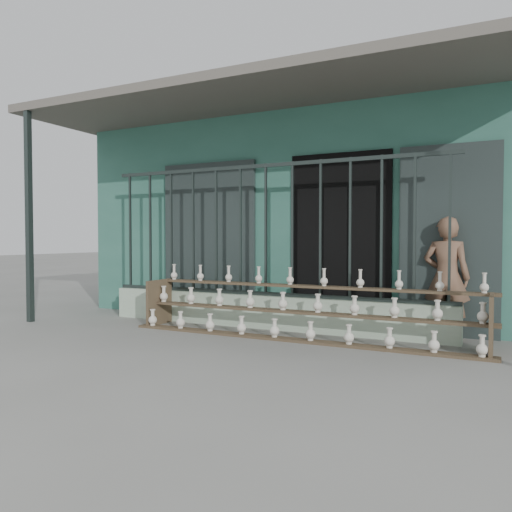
% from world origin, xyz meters
% --- Properties ---
extents(ground, '(60.00, 60.00, 0.00)m').
position_xyz_m(ground, '(0.00, 0.00, 0.00)').
color(ground, slate).
extents(workshop_building, '(7.40, 6.60, 3.21)m').
position_xyz_m(workshop_building, '(0.00, 4.23, 1.62)').
color(workshop_building, '#306657').
rests_on(workshop_building, ground).
extents(parapet_wall, '(5.00, 0.20, 0.45)m').
position_xyz_m(parapet_wall, '(0.00, 1.30, 0.23)').
color(parapet_wall, '#AEC7AA').
rests_on(parapet_wall, ground).
extents(security_fence, '(5.00, 0.04, 1.80)m').
position_xyz_m(security_fence, '(-0.00, 1.30, 1.35)').
color(security_fence, '#283330').
rests_on(security_fence, parapet_wall).
extents(shelf_rack, '(4.50, 0.68, 0.85)m').
position_xyz_m(shelf_rack, '(0.66, 0.89, 0.36)').
color(shelf_rack, brown).
rests_on(shelf_rack, ground).
extents(elderly_woman, '(0.56, 0.39, 1.50)m').
position_xyz_m(elderly_woman, '(2.29, 1.65, 0.75)').
color(elderly_woman, brown).
rests_on(elderly_woman, ground).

